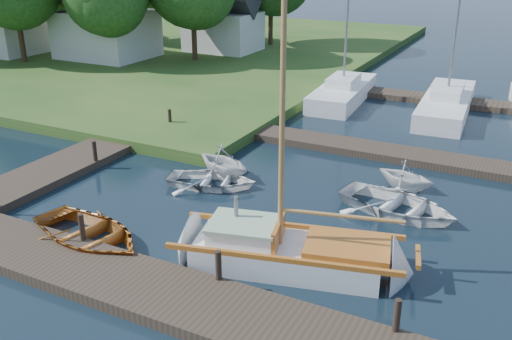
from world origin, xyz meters
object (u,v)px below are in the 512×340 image
at_px(mooring_post_1, 82,227).
at_px(mooring_post_5, 170,118).
at_px(house_a, 106,22).
at_px(sailboat, 293,255).
at_px(tender_c, 398,202).
at_px(tender_a, 212,178).
at_px(marina_boat_0, 343,91).
at_px(house_b, 2,21).
at_px(mooring_post_3, 397,315).
at_px(mooring_post_2, 218,265).
at_px(marina_boat_2, 447,102).
at_px(dinghy, 87,230).
at_px(house_c, 223,22).
at_px(mooring_post_4, 95,151).
at_px(tender_b, 223,159).
at_px(tender_d, 406,173).

xyz_separation_m(mooring_post_1, mooring_post_5, (-4.00, 10.00, 0.00)).
bearing_deg(mooring_post_5, house_a, 139.76).
bearing_deg(mooring_post_5, sailboat, -39.91).
distance_m(mooring_post_5, tender_c, 12.00).
height_order(tender_a, marina_boat_0, marina_boat_0).
height_order(mooring_post_5, tender_c, mooring_post_5).
bearing_deg(house_b, mooring_post_3, -29.20).
distance_m(mooring_post_2, marina_boat_2, 19.19).
height_order(dinghy, house_a, house_a).
bearing_deg(house_c, mooring_post_2, -60.14).
bearing_deg(mooring_post_3, house_a, 141.07).
bearing_deg(marina_boat_0, tender_a, 174.48).
bearing_deg(tender_a, marina_boat_2, -38.41).
height_order(mooring_post_4, tender_a, mooring_post_4).
height_order(dinghy, house_b, house_b).
distance_m(mooring_post_5, house_c, 18.48).
xyz_separation_m(tender_a, tender_c, (6.50, 0.88, 0.07)).
xyz_separation_m(tender_a, marina_boat_2, (5.81, 13.54, 0.24)).
relative_size(mooring_post_1, marina_boat_2, 0.07).
distance_m(tender_b, tender_c, 6.62).
bearing_deg(tender_d, house_a, 77.67).
relative_size(house_b, house_c, 1.10).
bearing_deg(tender_c, marina_boat_0, 38.90).
xyz_separation_m(tender_c, tender_d, (-0.24, 2.16, 0.16)).
relative_size(house_a, house_c, 1.19).
distance_m(marina_boat_2, house_b, 31.83).
bearing_deg(mooring_post_3, tender_d, 101.94).
bearing_deg(tender_c, tender_d, 19.07).
relative_size(mooring_post_2, sailboat, 0.08).
xyz_separation_m(mooring_post_2, mooring_post_4, (-8.50, 5.00, 0.00)).
distance_m(dinghy, house_a, 26.84).
bearing_deg(house_b, sailboat, -29.15).
relative_size(tender_c, house_c, 0.74).
xyz_separation_m(dinghy, tender_d, (7.30, 8.25, 0.14)).
xyz_separation_m(mooring_post_1, marina_boat_2, (6.75, 19.05, -0.12)).
bearing_deg(house_b, house_c, 29.74).
distance_m(mooring_post_3, house_a, 33.50).
height_order(mooring_post_1, marina_boat_0, marina_boat_0).
distance_m(sailboat, tender_d, 6.85).
xyz_separation_m(marina_boat_2, house_c, (-17.75, 7.95, 2.00)).
relative_size(mooring_post_4, dinghy, 0.20).
height_order(mooring_post_3, marina_boat_0, marina_boat_0).
relative_size(sailboat, dinghy, 2.41).
relative_size(sailboat, house_a, 1.56).
relative_size(mooring_post_1, mooring_post_3, 1.00).
height_order(mooring_post_3, dinghy, mooring_post_3).
relative_size(mooring_post_5, house_c, 0.15).
height_order(mooring_post_1, mooring_post_5, same).
distance_m(mooring_post_5, tender_b, 5.93).
bearing_deg(tender_b, mooring_post_5, 71.97).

